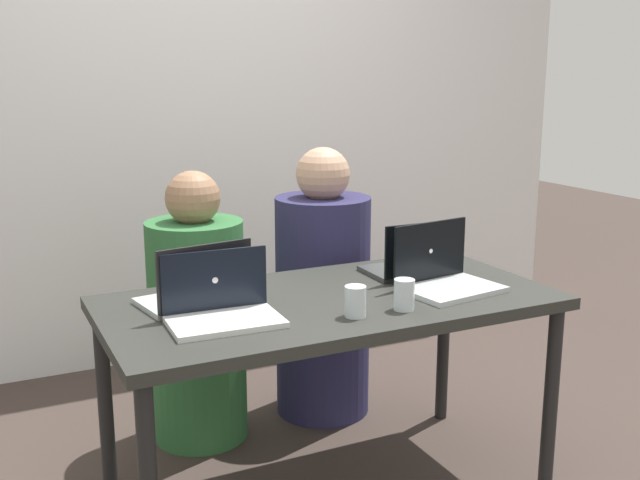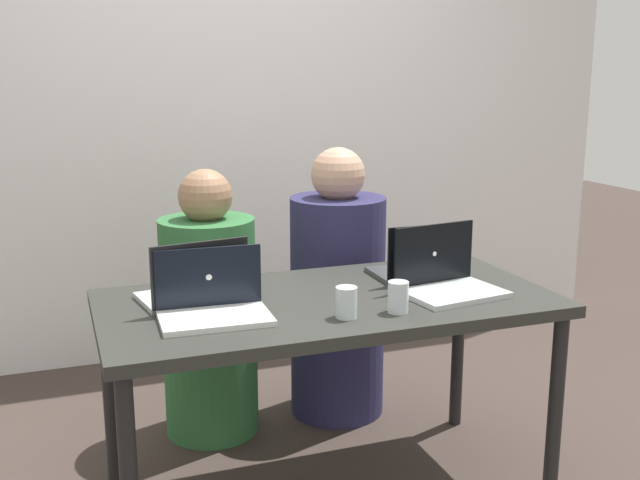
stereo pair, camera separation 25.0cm
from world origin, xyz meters
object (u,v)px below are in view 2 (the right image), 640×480
Objects in this scene: person_on_left at (209,318)px; water_glass_right at (398,299)px; laptop_front_right at (447,279)px; water_glass_center at (346,304)px; laptop_back_left at (194,288)px; laptop_front_left at (213,304)px; person_on_right at (337,298)px; laptop_back_right at (419,265)px.

water_glass_right is (0.43, -0.84, 0.28)m from person_on_left.
laptop_front_right is 0.28m from water_glass_right.
laptop_front_right reaches higher than water_glass_center.
laptop_back_left is 1.04× the size of laptop_front_left.
laptop_front_left reaches higher than water_glass_right.
person_on_right is 11.64× the size of water_glass_right.
laptop_front_right is 0.84m from laptop_back_left.
laptop_back_right is 0.83m from laptop_back_left.
laptop_back_left reaches higher than water_glass_center.
laptop_front_right is at bearing 16.87° from water_glass_center.
laptop_front_left is 3.52× the size of water_glass_center.
laptop_front_left is (-0.80, -0.20, -0.00)m from laptop_back_right.
person_on_right is (0.55, 0.00, 0.03)m from person_on_left.
laptop_back_left reaches higher than water_glass_right.
laptop_back_left is at bearing 37.03° from person_on_right.
water_glass_center is at bearing 110.12° from person_on_left.
person_on_left is 3.09× the size of laptop_back_left.
person_on_right is at bearing -177.17° from person_on_left.
laptop_back_left is at bearing 2.25° from laptop_back_right.
person_on_right is at bearing 81.48° from water_glass_right.
laptop_back_right is 3.29× the size of water_glass_center.
water_glass_center is (0.26, -0.83, 0.28)m from person_on_left.
person_on_right is at bearing 70.40° from water_glass_center.
laptop_front_left reaches higher than water_glass_center.
laptop_front_right is 0.20m from laptop_back_right.
laptop_front_left is at bearing 171.06° from laptop_front_right.
laptop_front_right is at bearing 136.66° from person_on_left.
water_glass_right is (-0.25, -0.34, -0.00)m from laptop_back_right.
laptop_back_left is at bearing 159.04° from laptop_front_right.
water_glass_center is (-0.42, -0.13, -0.01)m from laptop_front_right.
laptop_front_left is (-0.12, -0.69, 0.28)m from person_on_left.
laptop_front_right is 3.56× the size of water_glass_right.
laptop_front_left is at bearing 82.71° from person_on_left.
water_glass_center is (0.38, -0.13, -0.00)m from laptop_front_left.
person_on_left is at bearing 82.16° from laptop_front_left.
water_glass_center is (-0.30, -0.83, 0.25)m from person_on_right.
water_glass_right is at bearing -2.81° from water_glass_center.
person_on_right reaches higher than water_glass_center.
laptop_back_right reaches higher than laptop_front_left.
water_glass_center is at bearing 177.19° from water_glass_right.
water_glass_right is at bearing 119.90° from person_on_left.
person_on_left is 1.01m from laptop_front_right.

